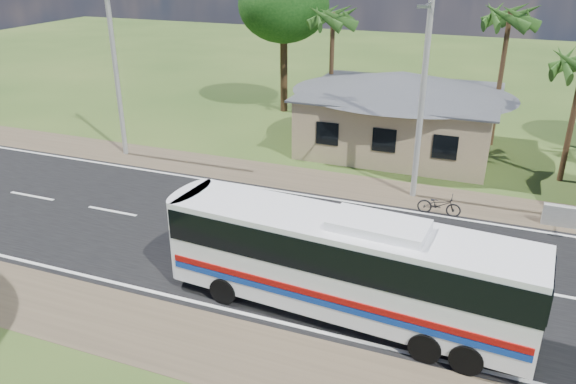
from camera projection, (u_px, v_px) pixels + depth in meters
name	position (u px, v px, depth m)	size (l,w,h in m)	color
ground	(306.00, 248.00, 21.62)	(120.00, 120.00, 0.00)	#264217
road	(306.00, 248.00, 21.62)	(120.00, 16.00, 0.03)	black
house	(401.00, 103.00, 31.32)	(12.40, 10.00, 5.00)	tan
utility_poles	(417.00, 71.00, 23.96)	(32.80, 2.22, 11.00)	#9E9E99
palm_mid	(510.00, 18.00, 29.99)	(2.80, 2.80, 8.20)	#47301E
palm_far	(333.00, 18.00, 33.92)	(2.80, 2.80, 7.70)	#47301E
tree_behind_house	(284.00, 5.00, 36.77)	(6.00, 6.00, 9.61)	#47301E
coach_bus	(346.00, 259.00, 16.96)	(11.39, 3.21, 3.49)	white
motorcycle	(439.00, 205.00, 24.11)	(0.64, 1.84, 0.97)	black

